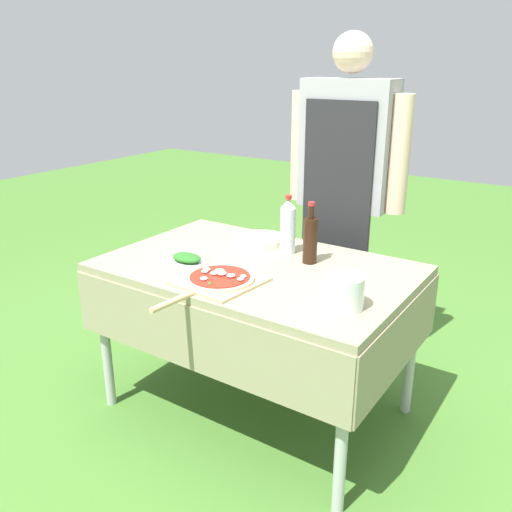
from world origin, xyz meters
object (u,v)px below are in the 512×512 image
(water_bottle, at_px, (288,226))
(plate_stack, at_px, (262,240))
(person_cook, at_px, (346,177))
(prep_table, at_px, (257,282))
(herb_container, at_px, (187,258))
(pizza_on_peel, at_px, (218,280))
(oil_bottle, at_px, (310,239))
(mixing_tub, at_px, (343,292))

(water_bottle, height_order, plate_stack, water_bottle)
(person_cook, xyz_separation_m, plate_stack, (-0.22, -0.45, -0.26))
(prep_table, bearing_deg, herb_container, -151.12)
(person_cook, distance_m, pizza_on_peel, 1.01)
(person_cook, bearing_deg, pizza_on_peel, 84.05)
(oil_bottle, height_order, mixing_tub, oil_bottle)
(water_bottle, bearing_deg, herb_container, -129.92)
(pizza_on_peel, relative_size, herb_container, 3.01)
(plate_stack, bearing_deg, herb_container, -107.50)
(mixing_tub, relative_size, plate_stack, 0.61)
(herb_container, relative_size, mixing_tub, 1.16)
(herb_container, height_order, mixing_tub, mixing_tub)
(prep_table, bearing_deg, water_bottle, 81.87)
(prep_table, height_order, person_cook, person_cook)
(oil_bottle, xyz_separation_m, herb_container, (-0.45, -0.31, -0.09))
(prep_table, height_order, pizza_on_peel, pizza_on_peel)
(oil_bottle, bearing_deg, herb_container, -145.94)
(water_bottle, bearing_deg, prep_table, -98.13)
(person_cook, height_order, oil_bottle, person_cook)
(prep_table, height_order, herb_container, herb_container)
(prep_table, distance_m, pizza_on_peel, 0.28)
(plate_stack, bearing_deg, mixing_tub, -34.78)
(oil_bottle, bearing_deg, water_bottle, 158.84)
(person_cook, xyz_separation_m, water_bottle, (-0.05, -0.50, -0.15))
(oil_bottle, distance_m, mixing_tub, 0.47)
(person_cook, bearing_deg, mixing_tub, 114.55)
(prep_table, relative_size, plate_stack, 5.47)
(oil_bottle, bearing_deg, person_cook, 100.19)
(pizza_on_peel, distance_m, oil_bottle, 0.47)
(prep_table, relative_size, mixing_tub, 8.96)
(herb_container, distance_m, mixing_tub, 0.78)
(pizza_on_peel, bearing_deg, mixing_tub, 13.75)
(prep_table, relative_size, herb_container, 7.75)
(pizza_on_peel, xyz_separation_m, water_bottle, (0.04, 0.48, 0.12))
(herb_container, distance_m, plate_stack, 0.43)
(person_cook, height_order, plate_stack, person_cook)
(mixing_tub, bearing_deg, plate_stack, 145.22)
(water_bottle, bearing_deg, oil_bottle, -21.16)
(person_cook, relative_size, pizza_on_peel, 3.27)
(pizza_on_peel, height_order, oil_bottle, oil_bottle)
(person_cook, height_order, mixing_tub, person_cook)
(prep_table, height_order, plate_stack, plate_stack)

